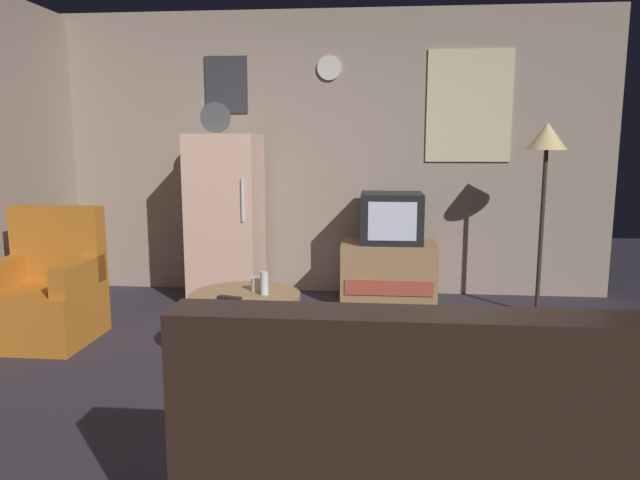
% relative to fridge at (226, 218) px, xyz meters
% --- Properties ---
extents(ground_plane, '(12.00, 12.00, 0.00)m').
position_rel_fridge_xyz_m(ground_plane, '(0.90, -1.97, -0.75)').
color(ground_plane, '#2D2833').
extents(wall_with_art, '(5.20, 0.12, 2.63)m').
position_rel_fridge_xyz_m(wall_with_art, '(0.91, 0.48, 0.56)').
color(wall_with_art, gray).
rests_on(wall_with_art, ground_plane).
extents(fridge, '(0.60, 0.62, 1.77)m').
position_rel_fridge_xyz_m(fridge, '(0.00, 0.00, 0.00)').
color(fridge, beige).
rests_on(fridge, ground_plane).
extents(tv_stand, '(0.84, 0.53, 0.55)m').
position_rel_fridge_xyz_m(tv_stand, '(1.46, 0.08, -0.48)').
color(tv_stand, '#9E754C').
rests_on(tv_stand, ground_plane).
extents(crt_tv, '(0.54, 0.51, 0.44)m').
position_rel_fridge_xyz_m(crt_tv, '(1.48, 0.08, 0.01)').
color(crt_tv, black).
rests_on(crt_tv, tv_stand).
extents(standing_lamp, '(0.32, 0.32, 1.59)m').
position_rel_fridge_xyz_m(standing_lamp, '(2.70, -0.20, 0.60)').
color(standing_lamp, '#332D28').
rests_on(standing_lamp, ground_plane).
extents(coffee_table, '(0.72, 0.72, 0.47)m').
position_rel_fridge_xyz_m(coffee_table, '(0.50, -1.53, -0.52)').
color(coffee_table, '#9E754C').
rests_on(coffee_table, ground_plane).
extents(wine_glass, '(0.05, 0.05, 0.15)m').
position_rel_fridge_xyz_m(wine_glass, '(0.63, -1.53, -0.21)').
color(wine_glass, silver).
rests_on(wine_glass, coffee_table).
extents(mug_ceramic_white, '(0.08, 0.08, 0.09)m').
position_rel_fridge_xyz_m(mug_ceramic_white, '(0.57, -1.45, -0.24)').
color(mug_ceramic_white, silver).
rests_on(mug_ceramic_white, coffee_table).
extents(remote_control, '(0.16, 0.08, 0.02)m').
position_rel_fridge_xyz_m(remote_control, '(0.44, -1.68, -0.28)').
color(remote_control, black).
rests_on(remote_control, coffee_table).
extents(armchair, '(0.68, 0.68, 0.96)m').
position_rel_fridge_xyz_m(armchair, '(-1.04, -1.19, -0.42)').
color(armchair, '#B2661E').
rests_on(armchair, ground_plane).
extents(couch, '(1.70, 0.80, 0.92)m').
position_rel_fridge_xyz_m(couch, '(1.55, -3.20, -0.44)').
color(couch, black).
rests_on(couch, ground_plane).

